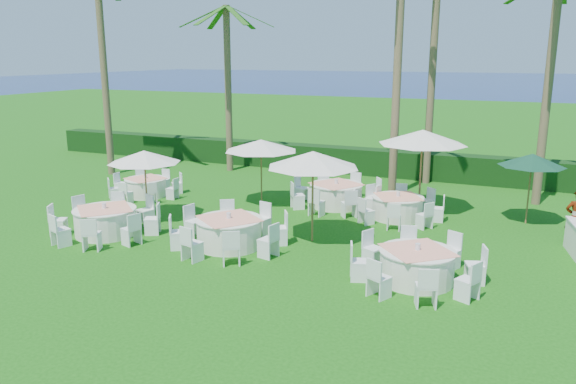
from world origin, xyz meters
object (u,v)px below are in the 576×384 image
(umbrella_a, at_px, (144,157))
(umbrella_green, at_px, (532,160))
(banquet_table_e, at_px, (336,194))
(umbrella_d, at_px, (423,137))
(banquet_table_f, at_px, (398,207))
(banquet_table_d, at_px, (146,187))
(staff_person, at_px, (576,218))
(banquet_table_b, at_px, (229,232))
(umbrella_c, at_px, (261,145))
(banquet_table_a, at_px, (105,221))
(banquet_table_c, at_px, (417,265))
(umbrella_b, at_px, (313,159))

(umbrella_a, xyz_separation_m, umbrella_green, (11.96, 4.60, -0.02))
(banquet_table_e, relative_size, umbrella_d, 1.11)
(banquet_table_f, bearing_deg, umbrella_green, 14.81)
(umbrella_green, bearing_deg, banquet_table_f, -165.19)
(banquet_table_d, xyz_separation_m, staff_person, (15.37, -0.04, 0.48))
(banquet_table_b, xyz_separation_m, umbrella_a, (-3.93, 1.34, 1.73))
(banquet_table_b, bearing_deg, umbrella_c, 104.47)
(umbrella_c, relative_size, umbrella_d, 0.89)
(banquet_table_b, xyz_separation_m, banquet_table_e, (1.47, 5.54, -0.00))
(banquet_table_e, distance_m, banquet_table_f, 2.55)
(banquet_table_f, bearing_deg, staff_person, -8.96)
(banquet_table_d, bearing_deg, umbrella_green, 7.70)
(umbrella_green, bearing_deg, banquet_table_b, -143.52)
(banquet_table_b, bearing_deg, banquet_table_a, -172.70)
(banquet_table_c, bearing_deg, banquet_table_d, 158.62)
(banquet_table_c, xyz_separation_m, umbrella_green, (2.46, 6.44, 1.73))
(umbrella_d, bearing_deg, banquet_table_c, -80.22)
(staff_person, bearing_deg, banquet_table_a, 8.46)
(banquet_table_d, bearing_deg, umbrella_a, -52.30)
(banquet_table_b, distance_m, umbrella_c, 5.20)
(banquet_table_b, distance_m, umbrella_b, 3.25)
(umbrella_b, height_order, umbrella_d, umbrella_d)
(umbrella_d, distance_m, umbrella_green, 3.62)
(umbrella_d, bearing_deg, umbrella_a, -150.96)
(banquet_table_b, height_order, banquet_table_f, banquet_table_b)
(banquet_table_c, bearing_deg, banquet_table_a, -179.80)
(banquet_table_a, height_order, umbrella_d, umbrella_d)
(banquet_table_d, bearing_deg, umbrella_b, -18.09)
(umbrella_d, bearing_deg, umbrella_green, -0.92)
(banquet_table_b, relative_size, umbrella_d, 1.11)
(banquet_table_d, xyz_separation_m, umbrella_green, (14.05, 1.90, 1.78))
(banquet_table_d, distance_m, banquet_table_f, 9.97)
(banquet_table_a, bearing_deg, banquet_table_f, 33.77)
(banquet_table_b, bearing_deg, umbrella_b, 33.86)
(banquet_table_c, bearing_deg, umbrella_green, 69.07)
(banquet_table_c, bearing_deg, staff_person, 49.93)
(umbrella_a, bearing_deg, banquet_table_f, 24.08)
(banquet_table_c, distance_m, staff_person, 5.89)
(banquet_table_e, xyz_separation_m, umbrella_a, (-5.40, -4.20, 1.73))
(banquet_table_b, height_order, banquet_table_e, banquet_table_b)
(banquet_table_b, xyz_separation_m, banquet_table_d, (-6.02, 4.04, -0.07))
(banquet_table_a, relative_size, banquet_table_b, 0.97)
(banquet_table_d, xyz_separation_m, umbrella_a, (2.09, -2.70, 1.80))
(banquet_table_e, bearing_deg, banquet_table_a, -132.66)
(banquet_table_e, bearing_deg, umbrella_green, 3.47)
(banquet_table_f, bearing_deg, banquet_table_c, -72.89)
(banquet_table_b, height_order, umbrella_d, umbrella_d)
(umbrella_a, relative_size, umbrella_b, 0.88)
(banquet_table_d, bearing_deg, banquet_table_e, 11.33)
(banquet_table_a, relative_size, umbrella_green, 1.40)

